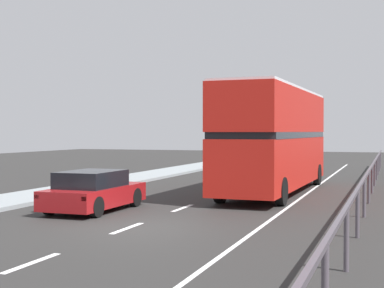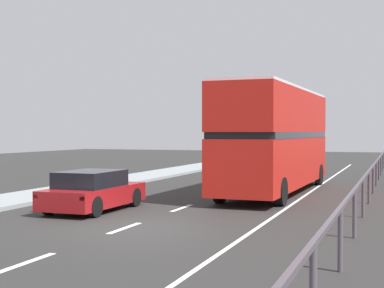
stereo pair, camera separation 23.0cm
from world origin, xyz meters
TOP-DOWN VIEW (x-y plane):
  - ground_plane at (0.00, 0.00)m, footprint 73.87×120.00m
  - lane_paint_markings at (2.09, 8.67)m, footprint 3.45×46.00m
  - bridge_side_railing at (5.86, 9.00)m, footprint 0.10×42.00m
  - double_decker_bus_red at (2.01, 9.66)m, footprint 2.73×11.38m
  - hatchback_car_near at (-2.50, 2.31)m, footprint 1.87×4.08m
  - sedan_car_ahead at (-2.41, 23.29)m, footprint 1.94×4.50m

SIDE VIEW (x-z plane):
  - ground_plane at x=0.00m, z-range -0.10..0.00m
  - lane_paint_markings at x=2.09m, z-range 0.00..0.01m
  - hatchback_car_near at x=-2.50m, z-range -0.02..1.29m
  - sedan_car_ahead at x=-2.41m, z-range -0.03..1.42m
  - bridge_side_railing at x=5.86m, z-range 0.36..1.58m
  - double_decker_bus_red at x=2.01m, z-range 0.15..4.52m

